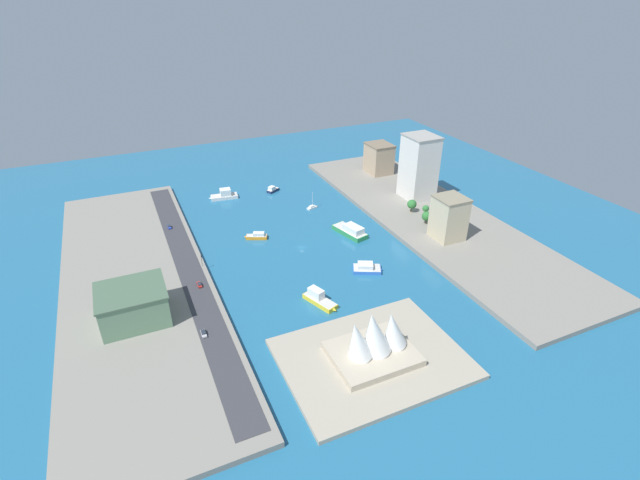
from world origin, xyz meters
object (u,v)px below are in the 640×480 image
(ferry_green_doubledeck, at_px, (351,231))
(traffic_light_waterfront, at_px, (202,259))
(hatchback_blue, at_px, (169,227))
(sailboat_small_white, at_px, (312,207))
(ferry_white_commuter, at_px, (224,195))
(ferry_yellow_fast, at_px, (319,299))
(terminal_long_green, at_px, (133,305))
(office_block_beige, at_px, (449,218))
(catamaran_blue, at_px, (367,268))
(hotel_broad_white, at_px, (419,167))
(sedan_silver, at_px, (204,333))
(patrol_launch_navy, at_px, (273,189))
(apartment_midrise_tan, at_px, (379,158))
(opera_landmark, at_px, (374,340))
(water_taxi_orange, at_px, (257,236))

(ferry_green_doubledeck, distance_m, traffic_light_waterfront, 90.18)
(hatchback_blue, bearing_deg, sailboat_small_white, 177.15)
(sailboat_small_white, distance_m, hatchback_blue, 92.89)
(ferry_white_commuter, distance_m, hatchback_blue, 56.55)
(ferry_yellow_fast, distance_m, traffic_light_waterfront, 68.15)
(terminal_long_green, distance_m, hatchback_blue, 88.50)
(terminal_long_green, relative_size, office_block_beige, 1.14)
(catamaran_blue, relative_size, ferry_white_commuter, 0.82)
(ferry_yellow_fast, bearing_deg, catamaran_blue, -156.07)
(catamaran_blue, height_order, traffic_light_waterfront, traffic_light_waterfront)
(hotel_broad_white, bearing_deg, sedan_silver, 27.17)
(terminal_long_green, height_order, traffic_light_waterfront, terminal_long_green)
(hotel_broad_white, bearing_deg, catamaran_blue, 40.92)
(sailboat_small_white, bearing_deg, patrol_launch_navy, -69.33)
(ferry_white_commuter, bearing_deg, patrol_launch_navy, 175.70)
(ferry_white_commuter, distance_m, apartment_midrise_tan, 122.22)
(apartment_midrise_tan, bearing_deg, ferry_white_commuter, -2.85)
(ferry_white_commuter, relative_size, apartment_midrise_tan, 0.90)
(hatchback_blue, distance_m, opera_landmark, 158.24)
(patrol_launch_navy, height_order, office_block_beige, office_block_beige)
(hatchback_blue, bearing_deg, patrol_launch_navy, -156.58)
(sedan_silver, xyz_separation_m, hatchback_blue, (-1.96, -107.13, 0.02))
(apartment_midrise_tan, bearing_deg, ferry_yellow_fast, 50.24)
(office_block_beige, height_order, hotel_broad_white, hotel_broad_white)
(ferry_yellow_fast, height_order, apartment_midrise_tan, apartment_midrise_tan)
(sailboat_small_white, bearing_deg, traffic_light_waterfront, 29.36)
(sailboat_small_white, xyz_separation_m, office_block_beige, (-53.38, 74.40, 14.55))
(terminal_long_green, bearing_deg, hatchback_blue, -107.77)
(water_taxi_orange, height_order, opera_landmark, opera_landmark)
(ferry_green_doubledeck, distance_m, water_taxi_orange, 56.45)
(terminal_long_green, bearing_deg, ferry_white_commuter, -120.18)
(sailboat_small_white, bearing_deg, sedan_silver, 47.27)
(water_taxi_orange, bearing_deg, sailboat_small_white, -151.73)
(terminal_long_green, bearing_deg, catamaran_blue, 178.05)
(apartment_midrise_tan, bearing_deg, patrol_launch_navy, -2.27)
(sailboat_small_white, distance_m, traffic_light_waterfront, 96.05)
(ferry_yellow_fast, bearing_deg, sedan_silver, 4.04)
(catamaran_blue, height_order, water_taxi_orange, catamaran_blue)
(ferry_yellow_fast, relative_size, sedan_silver, 3.86)
(ferry_yellow_fast, bearing_deg, opera_landmark, 94.83)
(terminal_long_green, xyz_separation_m, opera_landmark, (-84.14, 63.35, -0.01))
(sedan_silver, relative_size, traffic_light_waterfront, 0.80)
(terminal_long_green, height_order, hatchback_blue, terminal_long_green)
(catamaran_blue, distance_m, sedan_silver, 91.94)
(sailboat_small_white, xyz_separation_m, patrol_launch_navy, (14.53, -38.50, 0.71))
(office_block_beige, bearing_deg, ferry_white_commuter, -48.30)
(ferry_green_doubledeck, relative_size, patrol_launch_navy, 2.43)
(patrol_launch_navy, height_order, hatchback_blue, hatchback_blue)
(terminal_long_green, height_order, opera_landmark, opera_landmark)
(sailboat_small_white, xyz_separation_m, ferry_white_commuter, (49.57, -41.14, 1.58))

